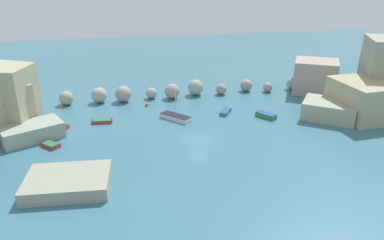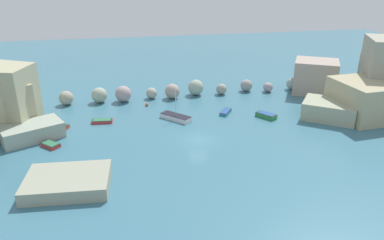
{
  "view_description": "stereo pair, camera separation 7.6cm",
  "coord_description": "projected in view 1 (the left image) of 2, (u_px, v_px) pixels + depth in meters",
  "views": [
    {
      "loc": [
        -9.66,
        -43.19,
        21.13
      ],
      "look_at": [
        0.0,
        4.43,
        1.0
      ],
      "focal_mm": 34.63,
      "sensor_mm": 36.0,
      "label": 1
    },
    {
      "loc": [
        -9.59,
        -43.2,
        21.13
      ],
      "look_at": [
        0.0,
        4.43,
        1.0
      ],
      "focal_mm": 34.63,
      "sensor_mm": 36.0,
      "label": 2
    }
  ],
  "objects": [
    {
      "name": "moored_boat_1",
      "position": [
        226.0,
        112.0,
        57.62
      ],
      "size": [
        2.56,
        3.04,
        0.45
      ],
      "rotation": [
        0.0,
        0.0,
        0.98
      ],
      "color": "teal",
      "rests_on": "cove_water"
    },
    {
      "name": "moored_boat_0",
      "position": [
        61.0,
        129.0,
        51.59
      ],
      "size": [
        2.12,
        2.7,
        0.45
      ],
      "rotation": [
        0.0,
        0.0,
        4.26
      ],
      "color": "red",
      "rests_on": "cove_water"
    },
    {
      "name": "moored_boat_5",
      "position": [
        266.0,
        115.0,
        56.03
      ],
      "size": [
        2.89,
        3.29,
        0.69
      ],
      "rotation": [
        0.0,
        0.0,
        5.33
      ],
      "color": "#2F8544",
      "rests_on": "cove_water"
    },
    {
      "name": "cliff_headland_right",
      "position": [
        372.0,
        84.0,
        59.53
      ],
      "size": [
        23.22,
        21.61,
        11.07
      ],
      "color": "#9CA386",
      "rests_on": "ground"
    },
    {
      "name": "moored_boat_2",
      "position": [
        176.0,
        117.0,
        55.28
      ],
      "size": [
        4.54,
        4.7,
        5.07
      ],
      "rotation": [
        0.0,
        0.0,
        5.46
      ],
      "color": "silver",
      "rests_on": "cove_water"
    },
    {
      "name": "rock_breakwater",
      "position": [
        173.0,
        91.0,
        64.34
      ],
      "size": [
        42.52,
        3.78,
        2.75
      ],
      "color": "#A39B87",
      "rests_on": "ground"
    },
    {
      "name": "moored_boat_4",
      "position": [
        51.0,
        145.0,
        46.91
      ],
      "size": [
        2.64,
        2.63,
        0.48
      ],
      "rotation": [
        0.0,
        0.0,
        2.36
      ],
      "color": "red",
      "rests_on": "cove_water"
    },
    {
      "name": "cove_water",
      "position": [
        199.0,
        140.0,
        48.96
      ],
      "size": [
        160.0,
        160.0,
        0.0
      ],
      "primitive_type": "plane",
      "color": "teal",
      "rests_on": "ground"
    },
    {
      "name": "stone_dock",
      "position": [
        68.0,
        182.0,
        37.98
      ],
      "size": [
        8.85,
        6.73,
        1.43
      ],
      "primitive_type": "cube",
      "rotation": [
        0.0,
        0.0,
        -0.08
      ],
      "color": "#9A9C86",
      "rests_on": "ground"
    },
    {
      "name": "moored_boat_3",
      "position": [
        102.0,
        121.0,
        54.19
      ],
      "size": [
        3.06,
        1.5,
        0.46
      ],
      "rotation": [
        0.0,
        0.0,
        3.05
      ],
      "color": "red",
      "rests_on": "cove_water"
    },
    {
      "name": "channel_buoy",
      "position": [
        147.0,
        105.0,
        60.66
      ],
      "size": [
        0.53,
        0.53,
        0.53
      ],
      "primitive_type": "sphere",
      "color": "#E04C28",
      "rests_on": "cove_water"
    }
  ]
}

